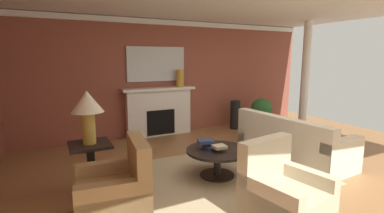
{
  "coord_description": "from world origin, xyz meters",
  "views": [
    {
      "loc": [
        -2.79,
        -3.55,
        1.89
      ],
      "look_at": [
        -0.47,
        1.06,
        1.0
      ],
      "focal_mm": 26.38,
      "sensor_mm": 36.0,
      "label": 1
    }
  ],
  "objects_px": {
    "armchair_facing_fireplace": "(283,198)",
    "vase_mantel_right": "(180,78)",
    "sofa": "(291,144)",
    "potted_plant": "(261,111)",
    "fireplace": "(159,113)",
    "vase_tall_corner": "(235,115)",
    "mantel_mirror": "(156,64)",
    "side_table": "(91,164)",
    "table_lamp": "(87,107)",
    "armchair_near_window": "(116,194)",
    "coffee_table": "(217,156)"
  },
  "relations": [
    {
      "from": "table_lamp",
      "to": "vase_tall_corner",
      "type": "xyz_separation_m",
      "value": [
        3.96,
        2.07,
        -0.84
      ]
    },
    {
      "from": "table_lamp",
      "to": "coffee_table",
      "type": "bearing_deg",
      "value": -11.85
    },
    {
      "from": "armchair_near_window",
      "to": "vase_tall_corner",
      "type": "bearing_deg",
      "value": 37.92
    },
    {
      "from": "sofa",
      "to": "armchair_facing_fireplace",
      "type": "bearing_deg",
      "value": -138.18
    },
    {
      "from": "fireplace",
      "to": "armchair_near_window",
      "type": "distance_m",
      "value": 3.7
    },
    {
      "from": "fireplace",
      "to": "mantel_mirror",
      "type": "distance_m",
      "value": 1.19
    },
    {
      "from": "side_table",
      "to": "potted_plant",
      "type": "bearing_deg",
      "value": 20.61
    },
    {
      "from": "potted_plant",
      "to": "mantel_mirror",
      "type": "bearing_deg",
      "value": 163.85
    },
    {
      "from": "fireplace",
      "to": "table_lamp",
      "type": "bearing_deg",
      "value": -128.77
    },
    {
      "from": "sofa",
      "to": "armchair_near_window",
      "type": "relative_size",
      "value": 2.28
    },
    {
      "from": "mantel_mirror",
      "to": "sofa",
      "type": "bearing_deg",
      "value": -60.43
    },
    {
      "from": "mantel_mirror",
      "to": "armchair_near_window",
      "type": "xyz_separation_m",
      "value": [
        -1.74,
        -3.38,
        -1.44
      ]
    },
    {
      "from": "fireplace",
      "to": "vase_tall_corner",
      "type": "distance_m",
      "value": 2.09
    },
    {
      "from": "fireplace",
      "to": "mantel_mirror",
      "type": "height_order",
      "value": "mantel_mirror"
    },
    {
      "from": "fireplace",
      "to": "side_table",
      "type": "distance_m",
      "value": 3.04
    },
    {
      "from": "table_lamp",
      "to": "vase_mantel_right",
      "type": "xyz_separation_m",
      "value": [
        2.45,
        2.32,
        0.17
      ]
    },
    {
      "from": "side_table",
      "to": "sofa",
      "type": "bearing_deg",
      "value": -5.89
    },
    {
      "from": "coffee_table",
      "to": "table_lamp",
      "type": "relative_size",
      "value": 1.33
    },
    {
      "from": "vase_tall_corner",
      "to": "mantel_mirror",
      "type": "bearing_deg",
      "value": 168.48
    },
    {
      "from": "mantel_mirror",
      "to": "coffee_table",
      "type": "relative_size",
      "value": 1.45
    },
    {
      "from": "sofa",
      "to": "mantel_mirror",
      "type": "bearing_deg",
      "value": 119.57
    },
    {
      "from": "vase_tall_corner",
      "to": "potted_plant",
      "type": "height_order",
      "value": "potted_plant"
    },
    {
      "from": "fireplace",
      "to": "mantel_mirror",
      "type": "bearing_deg",
      "value": 90.0
    },
    {
      "from": "armchair_near_window",
      "to": "side_table",
      "type": "xyz_separation_m",
      "value": [
        -0.16,
        0.89,
        0.09
      ]
    },
    {
      "from": "armchair_near_window",
      "to": "vase_mantel_right",
      "type": "bearing_deg",
      "value": 54.52
    },
    {
      "from": "sofa",
      "to": "potted_plant",
      "type": "xyz_separation_m",
      "value": [
        1.04,
        2.08,
        0.19
      ]
    },
    {
      "from": "potted_plant",
      "to": "armchair_near_window",
      "type": "bearing_deg",
      "value": -149.33
    },
    {
      "from": "sofa",
      "to": "vase_tall_corner",
      "type": "relative_size",
      "value": 2.84
    },
    {
      "from": "fireplace",
      "to": "table_lamp",
      "type": "xyz_separation_m",
      "value": [
        -1.9,
        -2.37,
        0.66
      ]
    },
    {
      "from": "armchair_near_window",
      "to": "coffee_table",
      "type": "distance_m",
      "value": 1.78
    },
    {
      "from": "coffee_table",
      "to": "side_table",
      "type": "bearing_deg",
      "value": 168.15
    },
    {
      "from": "coffee_table",
      "to": "potted_plant",
      "type": "relative_size",
      "value": 1.2
    },
    {
      "from": "mantel_mirror",
      "to": "armchair_near_window",
      "type": "height_order",
      "value": "mantel_mirror"
    },
    {
      "from": "sofa",
      "to": "table_lamp",
      "type": "height_order",
      "value": "table_lamp"
    },
    {
      "from": "sofa",
      "to": "vase_mantel_right",
      "type": "relative_size",
      "value": 5.13
    },
    {
      "from": "sofa",
      "to": "table_lamp",
      "type": "xyz_separation_m",
      "value": [
        -3.52,
        0.36,
        0.93
      ]
    },
    {
      "from": "sofa",
      "to": "side_table",
      "type": "height_order",
      "value": "sofa"
    },
    {
      "from": "armchair_facing_fireplace",
      "to": "vase_tall_corner",
      "type": "xyz_separation_m",
      "value": [
        2.1,
        3.91,
        0.07
      ]
    },
    {
      "from": "sofa",
      "to": "coffee_table",
      "type": "xyz_separation_m",
      "value": [
        -1.64,
        -0.03,
        0.04
      ]
    },
    {
      "from": "sofa",
      "to": "vase_tall_corner",
      "type": "distance_m",
      "value": 2.47
    },
    {
      "from": "sofa",
      "to": "vase_mantel_right",
      "type": "xyz_separation_m",
      "value": [
        -1.07,
        2.68,
        1.1
      ]
    },
    {
      "from": "armchair_facing_fireplace",
      "to": "vase_mantel_right",
      "type": "bearing_deg",
      "value": 81.88
    },
    {
      "from": "mantel_mirror",
      "to": "potted_plant",
      "type": "bearing_deg",
      "value": -16.15
    },
    {
      "from": "side_table",
      "to": "vase_mantel_right",
      "type": "distance_m",
      "value": 3.51
    },
    {
      "from": "coffee_table",
      "to": "table_lamp",
      "type": "bearing_deg",
      "value": 168.15
    },
    {
      "from": "sofa",
      "to": "potted_plant",
      "type": "height_order",
      "value": "sofa"
    },
    {
      "from": "fireplace",
      "to": "armchair_facing_fireplace",
      "type": "bearing_deg",
      "value": -90.6
    },
    {
      "from": "armchair_near_window",
      "to": "coffee_table",
      "type": "xyz_separation_m",
      "value": [
        1.71,
        0.5,
        0.03
      ]
    },
    {
      "from": "sofa",
      "to": "vase_tall_corner",
      "type": "xyz_separation_m",
      "value": [
        0.44,
        2.43,
        0.08
      ]
    },
    {
      "from": "armchair_near_window",
      "to": "potted_plant",
      "type": "xyz_separation_m",
      "value": [
        4.4,
        2.61,
        0.19
      ]
    }
  ]
}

